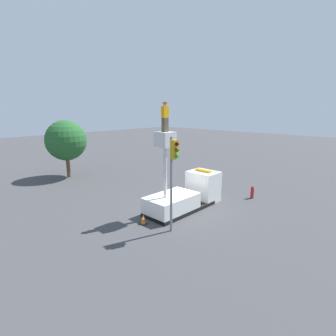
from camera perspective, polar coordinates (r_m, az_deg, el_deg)
ground_plane at (r=18.12m, az=2.63°, el=-9.08°), size 120.00×120.00×0.00m
bucket_truck at (r=18.19m, az=3.83°, el=-5.81°), size 6.06×2.17×5.39m
worker at (r=15.76m, az=-0.65°, el=11.04°), size 0.40×0.26×1.75m
traffic_light_pole at (r=13.89m, az=1.15°, el=0.39°), size 0.34×0.57×5.32m
fire_hydrant at (r=21.21m, az=17.87°, el=-5.03°), size 0.49×0.25×0.97m
traffic_cone_rear at (r=15.99m, az=-5.41°, el=-11.07°), size 0.39×0.39×0.62m
tree_left_bg at (r=27.67m, az=-21.32°, el=5.60°), size 3.94×3.94×5.68m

